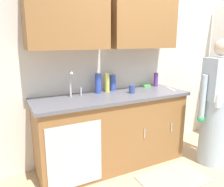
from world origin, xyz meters
name	(u,v)px	position (x,y,z in m)	size (l,w,h in m)	color
ground_plane	(181,180)	(0.00, 0.00, 0.00)	(9.00, 9.00, 0.00)	tan
kitchen_wall_with_uppers	(129,50)	(-0.14, 0.99, 1.48)	(4.80, 0.44, 2.70)	beige
counter_cabinet	(112,132)	(-0.55, 0.70, 0.45)	(1.90, 0.62, 0.90)	brown
countertop	(112,97)	(-0.55, 0.70, 0.92)	(1.96, 0.66, 0.04)	#595960
sink	(78,100)	(-1.00, 0.71, 0.93)	(0.50, 0.36, 0.35)	#B7BABF
person_at_sink	(215,113)	(0.64, 0.13, 0.69)	(0.55, 0.34, 1.62)	white
floor_mat	(174,179)	(-0.07, 0.05, 0.01)	(0.80, 0.50, 0.01)	gray
bottle_dish_liquid	(113,83)	(-0.43, 0.93, 1.05)	(0.08, 0.08, 0.21)	#334CB2
bottle_soap	(156,80)	(0.27, 0.90, 1.04)	(0.06, 0.06, 0.20)	#66388C
bottle_cleaner_spray	(98,83)	(-0.66, 0.88, 1.07)	(0.08, 0.08, 0.25)	#334CB2
bottle_water_short	(107,83)	(-0.53, 0.88, 1.06)	(0.06, 0.06, 0.25)	#D8D14C
cup_by_sink	(132,89)	(-0.28, 0.68, 0.99)	(0.08, 0.08, 0.11)	#33478C
knife_on_counter	(171,89)	(0.32, 0.63, 0.94)	(0.24, 0.02, 0.01)	silver
sponge	(146,86)	(0.11, 0.91, 0.96)	(0.11, 0.07, 0.03)	#4CBF4C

